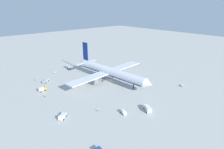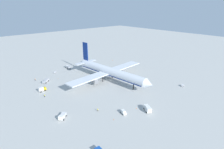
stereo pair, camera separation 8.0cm
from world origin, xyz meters
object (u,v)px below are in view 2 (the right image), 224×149
object	(u,v)px
service_truck_5	(62,116)
traffic_cone_2	(136,108)
ground_worker_1	(35,79)
airliner	(109,72)
traffic_cone_4	(58,79)
service_truck_1	(42,89)
baggage_cart_0	(55,72)
ground_worker_2	(98,110)
service_van	(123,112)
baggage_cart_1	(183,85)
traffic_cone_1	(113,60)
traffic_cone_0	(74,70)
traffic_cone_3	(114,120)
service_truck_2	(46,81)
ground_worker_0	(45,96)
service_truck_0	(148,108)
service_truck_3	(68,67)

from	to	relation	value
service_truck_5	traffic_cone_2	size ratio (longest dim) A/B	10.53
service_truck_5	ground_worker_1	world-z (taller)	service_truck_5
airliner	traffic_cone_4	distance (m)	41.90
service_truck_1	traffic_cone_2	bearing A→B (deg)	28.35
baggage_cart_0	traffic_cone_2	distance (m)	86.54
ground_worker_2	baggage_cart_0	bearing A→B (deg)	172.54
service_truck_1	traffic_cone_2	xyz separation A→B (m)	(57.91, 31.25, -1.37)
service_van	ground_worker_2	world-z (taller)	service_van
traffic_cone_2	traffic_cone_4	world-z (taller)	same
baggage_cart_1	ground_worker_2	bearing A→B (deg)	-102.41
service_truck_1	ground_worker_2	bearing A→B (deg)	16.00
ground_worker_2	traffic_cone_1	size ratio (longest dim) A/B	3.21
baggage_cart_0	traffic_cone_0	xyz separation A→B (m)	(3.78, 16.98, -0.39)
traffic_cone_3	service_truck_2	bearing A→B (deg)	-175.37
service_truck_2	service_van	size ratio (longest dim) A/B	1.43
traffic_cone_4	service_truck_2	bearing A→B (deg)	-89.35
service_truck_1	ground_worker_0	size ratio (longest dim) A/B	2.99
traffic_cone_0	traffic_cone_2	bearing A→B (deg)	-5.85
service_truck_0	service_truck_2	world-z (taller)	service_truck_0
traffic_cone_1	service_truck_0	bearing A→B (deg)	-30.89
traffic_cone_2	traffic_cone_4	xyz separation A→B (m)	(-71.49, -12.81, 0.00)
baggage_cart_0	traffic_cone_3	world-z (taller)	baggage_cart_0
service_truck_1	traffic_cone_4	xyz separation A→B (m)	(-13.58, 18.43, -1.37)
service_truck_5	ground_worker_0	world-z (taller)	service_truck_5
service_truck_0	service_truck_2	size ratio (longest dim) A/B	1.02
baggage_cart_1	ground_worker_0	world-z (taller)	ground_worker_0
baggage_cart_0	baggage_cart_1	distance (m)	104.98
service_truck_1	baggage_cart_1	xyz separation A→B (m)	(60.11, 79.45, -0.91)
service_truck_0	traffic_cone_2	size ratio (longest dim) A/B	12.10
service_truck_2	traffic_cone_3	size ratio (longest dim) A/B	11.88
ground_worker_1	traffic_cone_4	distance (m)	17.20
airliner	traffic_cone_4	bearing A→B (deg)	-135.76
service_truck_5	traffic_cone_1	bearing A→B (deg)	124.19
traffic_cone_4	baggage_cart_1	bearing A→B (deg)	39.63
service_truck_2	service_truck_3	world-z (taller)	service_truck_3
traffic_cone_0	traffic_cone_3	xyz separation A→B (m)	(81.97, -25.61, 0.00)
airliner	service_truck_0	distance (m)	50.01
baggage_cart_0	traffic_cone_2	bearing A→B (deg)	5.67
baggage_cart_0	service_truck_3	bearing A→B (deg)	102.52
baggage_cart_0	service_truck_5	bearing A→B (deg)	-22.41
service_truck_3	baggage_cart_0	size ratio (longest dim) A/B	2.29
baggage_cart_0	baggage_cart_1	world-z (taller)	baggage_cart_1
service_van	traffic_cone_0	size ratio (longest dim) A/B	8.30
baggage_cart_0	ground_worker_2	world-z (taller)	ground_worker_2
traffic_cone_2	traffic_cone_3	size ratio (longest dim) A/B	1.00
service_truck_5	service_truck_3	bearing A→B (deg)	148.97
ground_worker_2	service_truck_0	bearing A→B (deg)	48.54
service_truck_5	service_van	bearing A→B (deg)	56.06
traffic_cone_3	airliner	bearing A→B (deg)	141.38
service_van	traffic_cone_1	world-z (taller)	service_van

